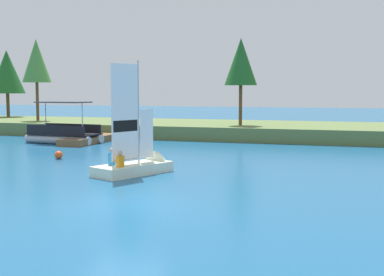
{
  "coord_description": "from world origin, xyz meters",
  "views": [
    {
      "loc": [
        6.99,
        -14.71,
        3.66
      ],
      "look_at": [
        -1.16,
        10.71,
        1.2
      ],
      "focal_mm": 48.13,
      "sensor_mm": 36.0,
      "label": 1
    }
  ],
  "objects_px": {
    "shoreline_tree_centre": "(241,62)",
    "wooden_dock": "(93,139)",
    "pontoon_boat": "(64,134)",
    "sailboat": "(143,164)",
    "shoreline_tree_left": "(7,72)",
    "shoreline_tree_midleft": "(36,61)",
    "channel_buoy": "(59,155)"
  },
  "relations": [
    {
      "from": "sailboat",
      "to": "channel_buoy",
      "type": "relative_size",
      "value": 12.66
    },
    {
      "from": "shoreline_tree_left",
      "to": "pontoon_boat",
      "type": "height_order",
      "value": "shoreline_tree_left"
    },
    {
      "from": "shoreline_tree_centre",
      "to": "wooden_dock",
      "type": "relative_size",
      "value": 1.0
    },
    {
      "from": "shoreline_tree_left",
      "to": "wooden_dock",
      "type": "relative_size",
      "value": 1.01
    },
    {
      "from": "shoreline_tree_centre",
      "to": "sailboat",
      "type": "bearing_deg",
      "value": -91.97
    },
    {
      "from": "channel_buoy",
      "to": "wooden_dock",
      "type": "bearing_deg",
      "value": 107.18
    },
    {
      "from": "wooden_dock",
      "to": "pontoon_boat",
      "type": "xyz_separation_m",
      "value": [
        -1.63,
        -1.11,
        0.43
      ]
    },
    {
      "from": "pontoon_boat",
      "to": "channel_buoy",
      "type": "distance_m",
      "value": 8.65
    },
    {
      "from": "shoreline_tree_left",
      "to": "sailboat",
      "type": "xyz_separation_m",
      "value": [
        24.59,
        -22.83,
        -5.16
      ]
    },
    {
      "from": "shoreline_tree_midleft",
      "to": "pontoon_boat",
      "type": "relative_size",
      "value": 1.32
    },
    {
      "from": "wooden_dock",
      "to": "channel_buoy",
      "type": "bearing_deg",
      "value": -72.82
    },
    {
      "from": "shoreline_tree_left",
      "to": "pontoon_boat",
      "type": "bearing_deg",
      "value": -41.42
    },
    {
      "from": "shoreline_tree_left",
      "to": "shoreline_tree_midleft",
      "type": "bearing_deg",
      "value": -35.61
    },
    {
      "from": "wooden_dock",
      "to": "channel_buoy",
      "type": "distance_m",
      "value": 9.01
    },
    {
      "from": "wooden_dock",
      "to": "pontoon_boat",
      "type": "distance_m",
      "value": 2.02
    },
    {
      "from": "sailboat",
      "to": "pontoon_boat",
      "type": "bearing_deg",
      "value": 69.23
    },
    {
      "from": "shoreline_tree_midleft",
      "to": "sailboat",
      "type": "bearing_deg",
      "value": -45.28
    },
    {
      "from": "shoreline_tree_centre",
      "to": "channel_buoy",
      "type": "relative_size",
      "value": 15.37
    },
    {
      "from": "shoreline_tree_centre",
      "to": "channel_buoy",
      "type": "height_order",
      "value": "shoreline_tree_centre"
    },
    {
      "from": "shoreline_tree_centre",
      "to": "wooden_dock",
      "type": "distance_m",
      "value": 12.46
    },
    {
      "from": "sailboat",
      "to": "shoreline_tree_centre",
      "type": "bearing_deg",
      "value": 21.98
    },
    {
      "from": "shoreline_tree_centre",
      "to": "sailboat",
      "type": "xyz_separation_m",
      "value": [
        -0.6,
        -17.4,
        -5.44
      ]
    },
    {
      "from": "shoreline_tree_left",
      "to": "channel_buoy",
      "type": "xyz_separation_m",
      "value": [
        18.43,
        -19.97,
        -5.33
      ]
    },
    {
      "from": "shoreline_tree_centre",
      "to": "channel_buoy",
      "type": "xyz_separation_m",
      "value": [
        -6.76,
        -14.54,
        -5.61
      ]
    },
    {
      "from": "shoreline_tree_left",
      "to": "shoreline_tree_centre",
      "type": "relative_size",
      "value": 1.01
    },
    {
      "from": "wooden_dock",
      "to": "shoreline_tree_left",
      "type": "bearing_deg",
      "value": 144.23
    },
    {
      "from": "shoreline_tree_midleft",
      "to": "wooden_dock",
      "type": "bearing_deg",
      "value": -35.9
    },
    {
      "from": "shoreline_tree_centre",
      "to": "shoreline_tree_left",
      "type": "bearing_deg",
      "value": 167.84
    },
    {
      "from": "wooden_dock",
      "to": "shoreline_tree_midleft",
      "type": "bearing_deg",
      "value": 144.1
    },
    {
      "from": "pontoon_boat",
      "to": "sailboat",
      "type": "bearing_deg",
      "value": -39.09
    },
    {
      "from": "shoreline_tree_midleft",
      "to": "pontoon_boat",
      "type": "distance_m",
      "value": 11.91
    },
    {
      "from": "shoreline_tree_midleft",
      "to": "sailboat",
      "type": "xyz_separation_m",
      "value": [
        17.75,
        -17.93,
        -5.86
      ]
    }
  ]
}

